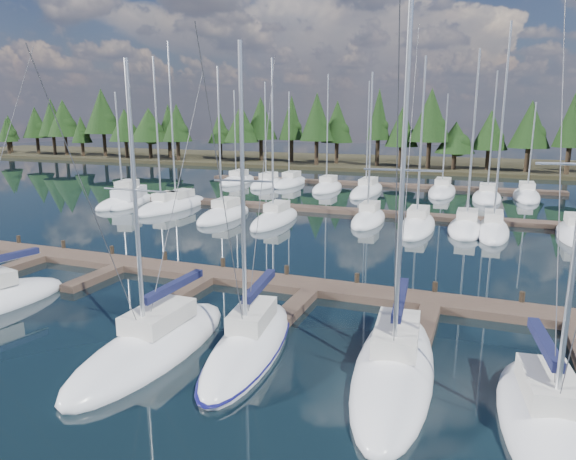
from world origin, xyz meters
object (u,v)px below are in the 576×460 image
at_px(main_dock, 209,278).
at_px(front_sailboat_6, 548,425).
at_px(front_sailboat_4, 250,345).
at_px(front_sailboat_5, 394,367).
at_px(motor_yacht_left, 130,200).
at_px(front_sailboat_3, 153,346).

bearing_deg(main_dock, front_sailboat_6, -28.33).
relative_size(front_sailboat_4, front_sailboat_6, 0.86).
relative_size(main_dock, front_sailboat_5, 3.29).
xyz_separation_m(front_sailboat_4, motor_yacht_left, (-26.21, 26.31, 0.18)).
height_order(front_sailboat_4, motor_yacht_left, front_sailboat_4).
relative_size(front_sailboat_5, motor_yacht_left, 1.53).
xyz_separation_m(front_sailboat_3, front_sailboat_6, (13.84, -0.26, 0.03)).
bearing_deg(front_sailboat_5, front_sailboat_4, -177.38).
distance_m(front_sailboat_4, front_sailboat_6, 10.51).
height_order(front_sailboat_5, front_sailboat_6, front_sailboat_6).
distance_m(front_sailboat_5, motor_yacht_left, 41.12).
bearing_deg(front_sailboat_3, front_sailboat_6, -1.07).
distance_m(front_sailboat_3, front_sailboat_4, 3.75).
relative_size(front_sailboat_6, motor_yacht_left, 1.64).
distance_m(main_dock, front_sailboat_6, 18.41).
distance_m(main_dock, front_sailboat_5, 13.29).
distance_m(front_sailboat_3, motor_yacht_left, 35.88).
height_order(front_sailboat_3, front_sailboat_5, front_sailboat_5).
xyz_separation_m(front_sailboat_4, front_sailboat_6, (10.38, -1.69, 0.02)).
xyz_separation_m(main_dock, front_sailboat_3, (2.36, -8.48, 0.07)).
height_order(front_sailboat_4, front_sailboat_5, front_sailboat_5).
height_order(front_sailboat_4, front_sailboat_6, front_sailboat_6).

